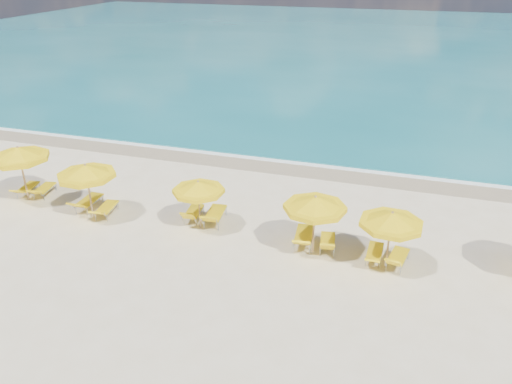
% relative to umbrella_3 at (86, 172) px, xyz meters
% --- Properties ---
extents(ground_plane, '(120.00, 120.00, 0.00)m').
position_rel_umbrella_3_xyz_m(ground_plane, '(6.54, 0.38, -2.03)').
color(ground_plane, beige).
extents(ocean, '(120.00, 80.00, 0.30)m').
position_rel_umbrella_3_xyz_m(ocean, '(6.54, 48.38, -2.03)').
color(ocean, '#126269').
rests_on(ocean, ground).
extents(wet_sand_band, '(120.00, 2.60, 0.01)m').
position_rel_umbrella_3_xyz_m(wet_sand_band, '(6.54, 7.78, -2.03)').
color(wet_sand_band, tan).
rests_on(wet_sand_band, ground).
extents(foam_line, '(120.00, 1.20, 0.03)m').
position_rel_umbrella_3_xyz_m(foam_line, '(6.54, 8.58, -2.03)').
color(foam_line, white).
rests_on(foam_line, ground).
extents(whitecap_near, '(14.00, 0.36, 0.05)m').
position_rel_umbrella_3_xyz_m(whitecap_near, '(0.54, 17.38, -2.03)').
color(whitecap_near, white).
rests_on(whitecap_near, ground).
extents(whitecap_far, '(18.00, 0.30, 0.05)m').
position_rel_umbrella_3_xyz_m(whitecap_far, '(14.54, 24.38, -2.03)').
color(whitecap_far, white).
rests_on(whitecap_far, ground).
extents(umbrella_2, '(2.92, 2.92, 2.54)m').
position_rel_umbrella_3_xyz_m(umbrella_2, '(-3.65, 0.51, 0.14)').
color(umbrella_2, tan).
rests_on(umbrella_2, ground).
extents(umbrella_3, '(3.12, 3.12, 2.38)m').
position_rel_umbrella_3_xyz_m(umbrella_3, '(0.00, 0.00, 0.00)').
color(umbrella_3, tan).
rests_on(umbrella_3, ground).
extents(umbrella_4, '(2.61, 2.61, 2.08)m').
position_rel_umbrella_3_xyz_m(umbrella_4, '(4.66, 0.45, -0.26)').
color(umbrella_4, tan).
rests_on(umbrella_4, ground).
extents(umbrella_5, '(2.61, 2.61, 2.31)m').
position_rel_umbrella_3_xyz_m(umbrella_5, '(9.28, 0.05, -0.06)').
color(umbrella_5, tan).
rests_on(umbrella_5, ground).
extents(umbrella_6, '(2.77, 2.77, 2.21)m').
position_rel_umbrella_3_xyz_m(umbrella_6, '(11.92, -0.18, -0.14)').
color(umbrella_6, tan).
rests_on(umbrella_6, ground).
extents(lounger_2_left, '(0.83, 1.72, 0.67)m').
position_rel_umbrella_3_xyz_m(lounger_2_left, '(-4.02, 0.95, -1.83)').
color(lounger_2_left, '#A5A8AD').
rests_on(lounger_2_left, ground).
extents(lounger_2_right, '(0.82, 1.71, 0.71)m').
position_rel_umbrella_3_xyz_m(lounger_2_right, '(-3.24, 1.09, -1.83)').
color(lounger_2_right, '#A5A8AD').
rests_on(lounger_2_right, ground).
extents(lounger_3_left, '(0.68, 1.87, 0.80)m').
position_rel_umbrella_3_xyz_m(lounger_3_left, '(-0.55, 0.54, -1.80)').
color(lounger_3_left, '#A5A8AD').
rests_on(lounger_3_left, ground).
extents(lounger_3_right, '(0.80, 1.78, 0.71)m').
position_rel_umbrella_3_xyz_m(lounger_3_right, '(0.51, 0.26, -1.82)').
color(lounger_3_right, '#A5A8AD').
rests_on(lounger_3_right, ground).
extents(lounger_4_left, '(0.77, 1.70, 0.82)m').
position_rel_umbrella_3_xyz_m(lounger_4_left, '(4.13, 0.99, -1.82)').
color(lounger_4_left, '#A5A8AD').
rests_on(lounger_4_left, ground).
extents(lounger_4_right, '(0.85, 1.98, 0.89)m').
position_rel_umbrella_3_xyz_m(lounger_4_right, '(5.06, 1.02, -1.79)').
color(lounger_4_right, '#A5A8AD').
rests_on(lounger_4_right, ground).
extents(lounger_5_left, '(0.84, 2.01, 0.86)m').
position_rel_umbrella_3_xyz_m(lounger_5_left, '(8.87, 0.42, -1.79)').
color(lounger_5_left, '#A5A8AD').
rests_on(lounger_5_left, ground).
extents(lounger_5_right, '(0.75, 1.63, 0.79)m').
position_rel_umbrella_3_xyz_m(lounger_5_right, '(9.77, 0.37, -1.83)').
color(lounger_5_right, '#A5A8AD').
rests_on(lounger_5_right, ground).
extents(lounger_6_left, '(0.58, 1.68, 0.60)m').
position_rel_umbrella_3_xyz_m(lounger_6_left, '(11.50, 0.19, -1.84)').
color(lounger_6_left, '#A5A8AD').
rests_on(lounger_6_left, ground).
extents(lounger_6_right, '(0.85, 1.70, 0.78)m').
position_rel_umbrella_3_xyz_m(lounger_6_right, '(12.29, 0.04, -1.82)').
color(lounger_6_right, '#A5A8AD').
rests_on(lounger_6_right, ground).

